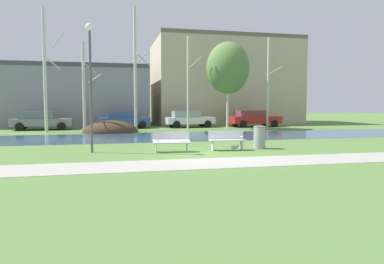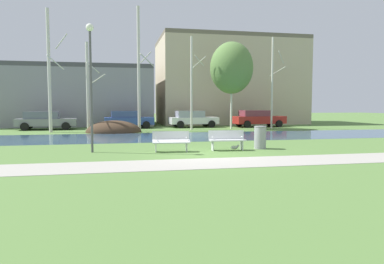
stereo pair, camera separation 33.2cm
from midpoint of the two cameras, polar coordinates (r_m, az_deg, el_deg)
ground_plane at (r=24.12m, az=-3.06°, el=-0.41°), size 120.00×120.00×0.00m
paved_path_strip at (r=12.36m, az=5.36°, el=-4.94°), size 60.00×2.18×0.01m
river_band at (r=22.43m, az=-2.41°, el=-0.75°), size 80.00×6.57×0.01m
soil_mound at (r=26.54m, az=-12.07°, el=-0.06°), size 4.01×2.71×1.76m
bench_left at (r=15.21m, az=-2.74°, el=-1.41°), size 1.64×0.69×0.87m
bench_right at (r=15.79m, az=6.24°, el=-1.22°), size 1.64×0.69×0.87m
trash_bin at (r=16.54m, az=11.44°, el=-0.80°), size 0.56×0.56×1.04m
seagull at (r=15.92m, az=7.52°, el=-2.41°), size 0.42×0.16×0.25m
streetlamp at (r=15.52m, az=-15.37°, el=10.02°), size 0.32×0.32×5.35m
birch_far_left at (r=28.04m, az=-21.58°, el=9.25°), size 1.48×2.44×8.94m
birch_left at (r=27.86m, az=-15.99°, el=7.05°), size 1.45×2.22×6.67m
birch_center_left at (r=27.93m, az=-8.16°, el=10.02°), size 1.31×2.15×9.49m
birch_center at (r=28.75m, az=0.31°, el=7.97°), size 1.25×2.17×7.45m
birch_center_right at (r=30.11m, az=6.68°, el=10.18°), size 3.57×3.57×7.22m
birch_right at (r=30.91m, az=13.08°, el=7.76°), size 1.21×2.10×7.64m
parked_van_nearest_grey at (r=31.05m, az=-22.19°, el=1.77°), size 4.69×2.21×1.47m
parked_sedan_second_blue at (r=30.95m, az=-9.94°, el=2.03°), size 4.23×2.11×1.49m
parked_hatch_third_white at (r=31.81m, az=0.36°, el=2.15°), size 4.38×2.20×1.48m
parked_wagon_fourth_red at (r=32.95m, az=10.80°, el=2.19°), size 4.77×2.23×1.52m
building_grey_warehouse at (r=38.18m, az=-19.85°, el=5.42°), size 17.53×9.74×5.76m
building_beige_block at (r=39.92m, az=6.01°, el=8.02°), size 15.12×9.30×9.15m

